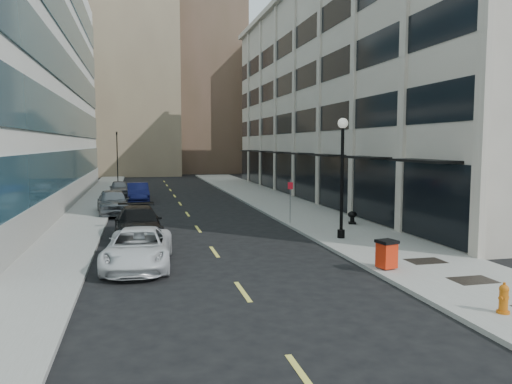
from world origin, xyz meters
name	(u,v)px	position (x,y,z in m)	size (l,w,h in m)	color
ground	(257,312)	(0.00, 0.00, 0.00)	(160.00, 160.00, 0.00)	black
sidewalk_right	(295,210)	(7.50, 20.00, 0.07)	(5.00, 80.00, 0.15)	gray
sidewalk_left	(85,216)	(-6.50, 20.00, 0.07)	(3.00, 80.00, 0.15)	gray
building_right	(375,94)	(16.94, 26.99, 8.99)	(15.30, 46.50, 18.25)	beige
skyline_tan_near	(130,84)	(-4.00, 68.00, 14.00)	(14.00, 18.00, 28.00)	#927F5F
skyline_brown	(204,70)	(8.00, 72.00, 17.00)	(12.00, 16.00, 34.00)	brown
skyline_tan_far	(71,107)	(-14.00, 78.00, 11.00)	(12.00, 14.00, 22.00)	#927F5F
skyline_stone	(270,111)	(18.00, 66.00, 10.00)	(10.00, 14.00, 20.00)	beige
grate_mid	(473,280)	(7.60, 1.00, 0.15)	(1.40, 1.00, 0.01)	black
grate_far	(426,261)	(7.60, 3.80, 0.15)	(1.40, 1.00, 0.01)	black
road_centerline	(192,221)	(0.00, 17.00, 0.01)	(0.15, 68.20, 0.01)	#D8CC4C
traffic_signal	(117,135)	(-5.50, 48.00, 5.72)	(0.66, 0.66, 6.98)	black
car_white_van	(138,248)	(-3.20, 6.00, 0.73)	(2.41, 5.23, 1.45)	silver
car_black_pickup	(138,223)	(-3.20, 11.70, 0.79)	(2.22, 5.46, 1.58)	black
car_silver_sedan	(113,202)	(-4.80, 21.00, 0.84)	(1.99, 4.94, 1.68)	gray
car_blue_sedan	(138,192)	(-3.20, 28.00, 0.77)	(1.63, 4.69, 1.54)	#13174A
car_grey_sedan	(119,188)	(-4.80, 32.79, 0.71)	(1.69, 4.19, 1.43)	slate
fire_hydrant	(504,298)	(6.28, -2.00, 0.56)	(0.34, 0.34, 0.84)	orange
trash_bin	(387,253)	(5.55, 3.09, 0.72)	(0.77, 0.79, 1.05)	red
lamppost	(342,166)	(6.31, 9.04, 3.59)	(0.49, 0.49, 5.86)	black
sign_post	(290,195)	(5.30, 14.04, 1.75)	(0.29, 0.12, 2.50)	slate
urn_planter	(352,216)	(8.60, 12.83, 0.59)	(0.52, 0.52, 0.73)	black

